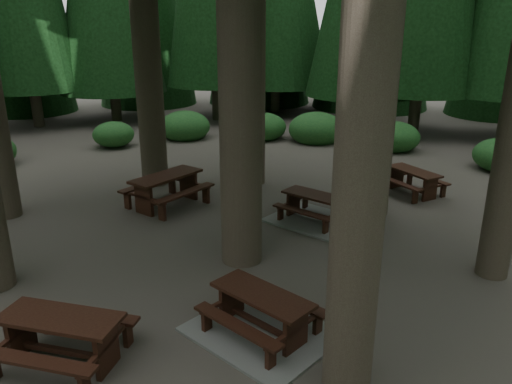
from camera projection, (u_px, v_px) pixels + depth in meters
The scene contains 7 objects.
ground at pixel (205, 255), 10.76m from camera, with size 80.00×80.00×0.00m, color #4B443D.
picnic_table_a at pixel (262, 320), 7.97m from camera, with size 2.56×2.29×0.74m.
picnic_table_b at pixel (167, 185), 13.43m from camera, with size 1.93×2.26×0.88m.
picnic_table_c at pixel (315, 212), 12.49m from camera, with size 2.41×2.12×0.72m.
picnic_table_d at pixel (413, 178), 14.42m from camera, with size 2.09×1.99×0.71m.
picnic_table_e at pixel (61, 332), 7.23m from camera, with size 2.08×1.83×0.77m.
shrub_ring at pixel (250, 232), 10.94m from camera, with size 23.86×24.64×1.49m.
Camera 1 is at (5.59, -8.05, 4.78)m, focal length 35.00 mm.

